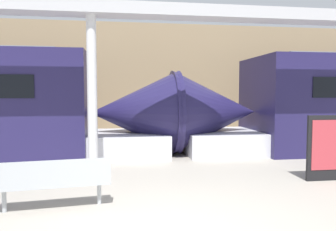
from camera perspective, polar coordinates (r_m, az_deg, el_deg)
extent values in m
cube|color=#9E8460|center=(14.60, -5.65, 6.13)|extent=(56.00, 0.20, 5.00)
cone|color=#231E4C|center=(10.67, 7.98, 0.62)|extent=(2.76, 2.63, 2.63)
cube|color=silver|center=(10.85, 9.27, -4.48)|extent=(2.48, 2.46, 0.70)
cone|color=#231E4C|center=(10.26, -5.79, 0.50)|extent=(2.76, 2.63, 2.63)
cube|color=silver|center=(10.35, -7.21, -4.86)|extent=(2.48, 2.46, 0.70)
cube|color=#ADB2B7|center=(5.88, -19.38, -11.17)|extent=(1.91, 0.66, 0.04)
cube|color=#ADB2B7|center=(5.63, -19.58, -9.46)|extent=(1.87, 0.26, 0.41)
cylinder|color=#ADB2B7|center=(6.04, -26.63, -13.07)|extent=(0.07, 0.07, 0.39)
cylinder|color=#ADB2B7|center=(5.93, -11.89, -13.06)|extent=(0.07, 0.07, 0.39)
cube|color=black|center=(8.05, 26.61, -5.06)|extent=(1.16, 0.06, 1.44)
cube|color=#B73842|center=(8.01, 26.77, -4.59)|extent=(0.98, 0.01, 1.09)
cylinder|color=silver|center=(7.70, -13.07, 3.21)|extent=(0.22, 0.22, 3.67)
cube|color=#B7B7BC|center=(7.93, -13.30, 17.64)|extent=(28.00, 0.60, 0.28)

